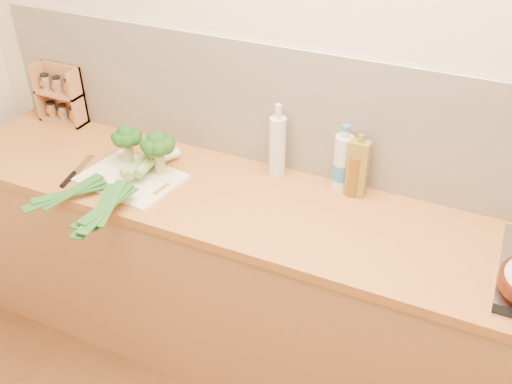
# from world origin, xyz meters

# --- Properties ---
(room_shell) EXTENTS (3.50, 3.50, 3.50)m
(room_shell) POSITION_xyz_m (0.00, 1.49, 1.17)
(room_shell) COLOR beige
(room_shell) RESTS_ON ground
(counter) EXTENTS (3.20, 0.62, 0.90)m
(counter) POSITION_xyz_m (0.00, 1.20, 0.45)
(counter) COLOR #A27643
(counter) RESTS_ON ground
(chopping_board) EXTENTS (0.44, 0.35, 0.01)m
(chopping_board) POSITION_xyz_m (-0.73, 1.12, 0.91)
(chopping_board) COLOR white
(chopping_board) RESTS_ON counter
(broccoli_left) EXTENTS (0.13, 0.13, 0.18)m
(broccoli_left) POSITION_xyz_m (-0.81, 1.23, 1.03)
(broccoli_left) COLOR #99A560
(broccoli_left) RESTS_ON chopping_board
(broccoli_right) EXTENTS (0.15, 0.15, 0.20)m
(broccoli_right) POSITION_xyz_m (-0.64, 1.21, 1.05)
(broccoli_right) COLOR #99A560
(broccoli_right) RESTS_ON chopping_board
(leek_front) EXTENTS (0.35, 0.65, 0.04)m
(leek_front) POSITION_xyz_m (-0.76, 1.11, 0.94)
(leek_front) COLOR white
(leek_front) RESTS_ON chopping_board
(leek_mid) EXTENTS (0.17, 0.70, 0.04)m
(leek_mid) POSITION_xyz_m (-0.71, 1.08, 0.95)
(leek_mid) COLOR white
(leek_mid) RESTS_ON chopping_board
(leek_back) EXTENTS (0.13, 0.67, 0.04)m
(leek_back) POSITION_xyz_m (-0.66, 1.07, 0.97)
(leek_back) COLOR white
(leek_back) RESTS_ON chopping_board
(chefs_knife) EXTENTS (0.08, 0.27, 0.02)m
(chefs_knife) POSITION_xyz_m (-0.97, 1.03, 0.91)
(chefs_knife) COLOR silver
(chefs_knife) RESTS_ON counter
(spice_rack) EXTENTS (0.24, 0.10, 0.29)m
(spice_rack) POSITION_xyz_m (-1.35, 1.44, 1.03)
(spice_rack) COLOR #AC6F4A
(spice_rack) RESTS_ON counter
(oil_tin) EXTENTS (0.08, 0.05, 0.27)m
(oil_tin) POSITION_xyz_m (0.15, 1.42, 1.02)
(oil_tin) COLOR olive
(oil_tin) RESTS_ON counter
(glass_bottle) EXTENTS (0.07, 0.07, 0.33)m
(glass_bottle) POSITION_xyz_m (-0.19, 1.42, 1.04)
(glass_bottle) COLOR silver
(glass_bottle) RESTS_ON counter
(amber_bottle) EXTENTS (0.06, 0.06, 0.23)m
(amber_bottle) POSITION_xyz_m (0.15, 1.41, 1.00)
(amber_bottle) COLOR brown
(amber_bottle) RESTS_ON counter
(water_bottle) EXTENTS (0.08, 0.08, 0.27)m
(water_bottle) POSITION_xyz_m (0.09, 1.43, 1.01)
(water_bottle) COLOR silver
(water_bottle) RESTS_ON counter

